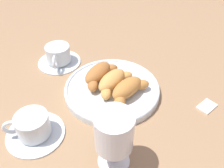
# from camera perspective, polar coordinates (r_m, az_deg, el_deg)

# --- Properties ---
(ground_plane) EXTENTS (2.20, 2.20, 0.00)m
(ground_plane) POSITION_cam_1_polar(r_m,az_deg,el_deg) (0.66, 0.14, -2.78)
(ground_plane) COLOR #997551
(pastry_plate) EXTENTS (0.26, 0.26, 0.02)m
(pastry_plate) POSITION_cam_1_polar(r_m,az_deg,el_deg) (0.66, -0.00, -1.17)
(pastry_plate) COLOR silver
(pastry_plate) RESTS_ON ground_plane
(croissant_large) EXTENTS (0.14, 0.06, 0.04)m
(croissant_large) POSITION_cam_1_polar(r_m,az_deg,el_deg) (0.67, -3.11, 2.43)
(croissant_large) COLOR #AD6B33
(croissant_large) RESTS_ON pastry_plate
(croissant_small) EXTENTS (0.14, 0.07, 0.04)m
(croissant_small) POSITION_cam_1_polar(r_m,az_deg,el_deg) (0.64, 0.23, 0.69)
(croissant_small) COLOR #D6994C
(croissant_small) RESTS_ON pastry_plate
(croissant_extra) EXTENTS (0.13, 0.08, 0.04)m
(croissant_extra) POSITION_cam_1_polar(r_m,az_deg,el_deg) (0.62, 3.81, -1.20)
(croissant_extra) COLOR #BC7A38
(croissant_extra) RESTS_ON pastry_plate
(coffee_cup_near) EXTENTS (0.14, 0.14, 0.06)m
(coffee_cup_near) POSITION_cam_1_polar(r_m,az_deg,el_deg) (0.78, -12.58, 6.46)
(coffee_cup_near) COLOR silver
(coffee_cup_near) RESTS_ON ground_plane
(coffee_cup_far) EXTENTS (0.14, 0.14, 0.06)m
(coffee_cup_far) POSITION_cam_1_polar(r_m,az_deg,el_deg) (0.58, -18.21, -9.73)
(coffee_cup_far) COLOR silver
(coffee_cup_far) RESTS_ON ground_plane
(juice_glass_left) EXTENTS (0.08, 0.08, 0.14)m
(juice_glass_left) POSITION_cam_1_polar(r_m,az_deg,el_deg) (0.46, 0.47, -11.74)
(juice_glass_left) COLOR white
(juice_glass_left) RESTS_ON ground_plane
(sugar_packet) EXTENTS (0.06, 0.05, 0.01)m
(sugar_packet) POSITION_cam_1_polar(r_m,az_deg,el_deg) (0.68, 21.60, -4.83)
(sugar_packet) COLOR white
(sugar_packet) RESTS_ON ground_plane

